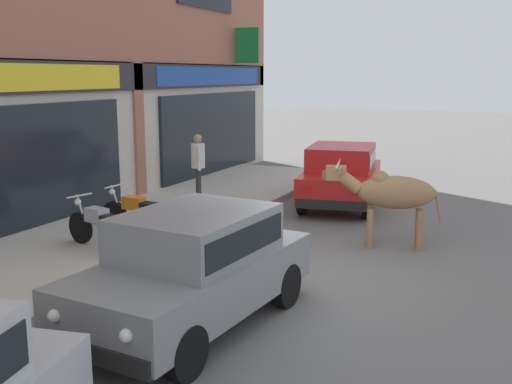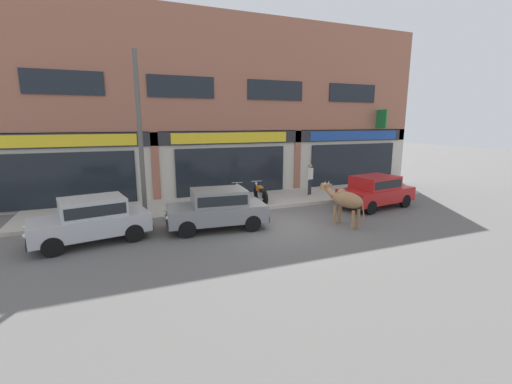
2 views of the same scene
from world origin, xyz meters
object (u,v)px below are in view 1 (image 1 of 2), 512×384
(car_1, at_px, (341,172))
(car_0, at_px, (194,263))
(cow, at_px, (390,193))
(motorcycle_1, at_px, (140,214))
(pedestrian, at_px, (198,161))
(motorcycle_0, at_px, (102,227))

(car_1, bearing_deg, car_0, -177.38)
(cow, height_order, motorcycle_1, cow)
(car_1, bearing_deg, pedestrian, 119.33)
(car_0, distance_m, pedestrian, 6.71)
(cow, relative_size, pedestrian, 1.33)
(cow, distance_m, motorcycle_1, 4.64)
(cow, relative_size, car_0, 0.57)
(cow, height_order, car_0, cow)
(pedestrian, bearing_deg, cow, -105.72)
(motorcycle_1, relative_size, pedestrian, 1.13)
(motorcycle_1, bearing_deg, car_0, -135.26)
(car_0, distance_m, motorcycle_0, 3.41)
(car_0, distance_m, car_1, 7.50)
(car_0, height_order, car_1, same)
(motorcycle_1, height_order, pedestrian, pedestrian)
(motorcycle_0, height_order, motorcycle_1, same)
(motorcycle_0, height_order, pedestrian, pedestrian)
(car_1, relative_size, motorcycle_1, 2.08)
(car_0, relative_size, motorcycle_1, 2.05)
(cow, height_order, pedestrian, pedestrian)
(motorcycle_0, bearing_deg, motorcycle_1, 0.45)
(cow, relative_size, motorcycle_1, 1.17)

